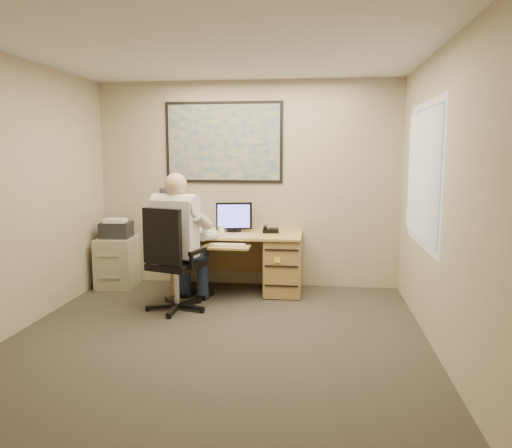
# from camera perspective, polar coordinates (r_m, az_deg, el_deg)

# --- Properties ---
(room_shell) EXTENTS (4.00, 4.50, 2.70)m
(room_shell) POSITION_cam_1_polar(r_m,az_deg,el_deg) (4.42, -5.18, 2.71)
(room_shell) COLOR #332E27
(room_shell) RESTS_ON ground
(desk) EXTENTS (1.60, 0.97, 1.12)m
(desk) POSITION_cam_1_polar(r_m,az_deg,el_deg) (6.37, 0.91, -3.83)
(desk) COLOR tan
(desk) RESTS_ON ground
(world_map) EXTENTS (1.56, 0.03, 1.06)m
(world_map) POSITION_cam_1_polar(r_m,az_deg,el_deg) (6.65, -3.72, 9.28)
(world_map) COLOR #1E4C93
(world_map) RESTS_ON room_shell
(wall_calendar) EXTENTS (0.28, 0.01, 0.42)m
(wall_calendar) POSITION_cam_1_polar(r_m,az_deg,el_deg) (6.87, -9.81, 2.29)
(wall_calendar) COLOR white
(wall_calendar) RESTS_ON room_shell
(window_blinds) EXTENTS (0.06, 1.40, 1.30)m
(window_blinds) POSITION_cam_1_polar(r_m,az_deg,el_deg) (5.21, 18.62, 5.34)
(window_blinds) COLOR white
(window_blinds) RESTS_ON room_shell
(filing_cabinet) EXTENTS (0.50, 0.59, 0.91)m
(filing_cabinet) POSITION_cam_1_polar(r_m,az_deg,el_deg) (6.89, -15.55, -3.69)
(filing_cabinet) COLOR #A19A82
(filing_cabinet) RESTS_ON ground
(office_chair) EXTENTS (0.88, 0.88, 1.18)m
(office_chair) POSITION_cam_1_polar(r_m,az_deg,el_deg) (5.69, -9.05, -6.44)
(office_chair) COLOR black
(office_chair) RESTS_ON ground
(person) EXTENTS (0.82, 1.05, 1.54)m
(person) POSITION_cam_1_polar(r_m,az_deg,el_deg) (5.68, -9.08, -2.04)
(person) COLOR silver
(person) RESTS_ON office_chair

